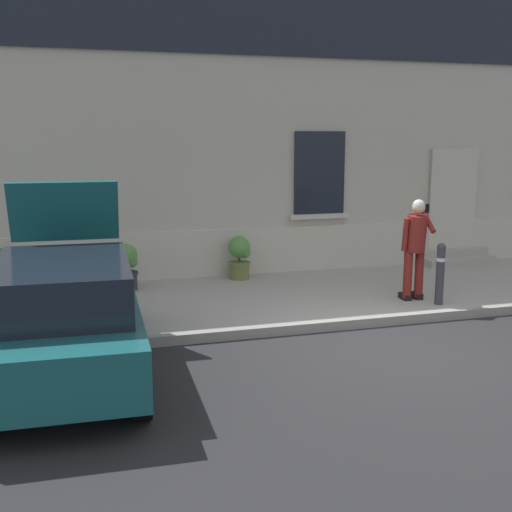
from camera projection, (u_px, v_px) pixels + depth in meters
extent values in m
plane|color=#232326|center=(387.00, 347.00, 8.92)|extent=(80.00, 80.00, 0.00)
cube|color=#99968E|center=(315.00, 295.00, 11.55)|extent=(24.00, 3.60, 0.15)
cube|color=gray|center=(359.00, 323.00, 9.79)|extent=(24.00, 0.12, 0.15)
cube|color=#B2AD9E|center=(274.00, 98.00, 13.22)|extent=(24.00, 1.40, 7.50)
cube|color=#BCB7A8|center=(284.00, 253.00, 13.14)|extent=(24.00, 0.08, 1.10)
cube|color=black|center=(452.00, 201.00, 14.04)|extent=(1.00, 0.08, 2.10)
cube|color=#BCB7A8|center=(453.00, 199.00, 14.01)|extent=(1.16, 0.06, 2.24)
cube|color=black|center=(319.00, 173.00, 13.03)|extent=(1.10, 0.06, 1.70)
cube|color=#BCB7A8|center=(319.00, 216.00, 13.17)|extent=(1.30, 0.12, 0.10)
cube|color=black|center=(286.00, 19.00, 12.27)|extent=(16.80, 0.06, 1.40)
cube|color=#9E998E|center=(460.00, 262.00, 13.86)|extent=(1.63, 0.32, 0.16)
cube|color=#9E998E|center=(452.00, 256.00, 14.14)|extent=(1.63, 0.32, 0.32)
cube|color=#165156|center=(65.00, 329.00, 7.66)|extent=(1.88, 4.06, 0.64)
cube|color=black|center=(62.00, 284.00, 7.41)|extent=(1.62, 2.45, 0.56)
cube|color=black|center=(72.00, 305.00, 9.62)|extent=(1.66, 0.16, 0.20)
cube|color=yellow|center=(71.00, 293.00, 9.59)|extent=(0.52, 0.04, 0.12)
cube|color=#B21414|center=(17.00, 280.00, 9.35)|extent=(0.16, 0.05, 0.18)
cube|color=#B21414|center=(121.00, 274.00, 9.72)|extent=(0.16, 0.05, 0.18)
cube|color=#165156|center=(64.00, 211.00, 8.81)|extent=(1.50, 0.41, 0.87)
cylinder|color=black|center=(141.00, 392.00, 6.58)|extent=(0.22, 0.61, 0.60)
cylinder|color=black|center=(12.00, 326.00, 8.86)|extent=(0.22, 0.61, 0.60)
cylinder|color=black|center=(127.00, 318.00, 9.25)|extent=(0.22, 0.61, 0.60)
cylinder|color=#333338|center=(440.00, 277.00, 10.54)|extent=(0.14, 0.14, 0.95)
sphere|color=#333338|center=(442.00, 248.00, 10.45)|extent=(0.15, 0.15, 0.15)
cylinder|color=silver|center=(441.00, 259.00, 10.48)|extent=(0.15, 0.15, 0.06)
cylinder|color=maroon|center=(408.00, 275.00, 10.81)|extent=(0.15, 0.15, 0.82)
cube|color=black|center=(405.00, 296.00, 10.94)|extent=(0.12, 0.28, 0.10)
cylinder|color=maroon|center=(419.00, 274.00, 10.87)|extent=(0.15, 0.15, 0.82)
cube|color=black|center=(416.00, 296.00, 11.00)|extent=(0.12, 0.28, 0.10)
cylinder|color=maroon|center=(416.00, 233.00, 10.68)|extent=(0.34, 0.39, 0.65)
sphere|color=tan|center=(419.00, 207.00, 10.56)|extent=(0.22, 0.22, 0.22)
sphere|color=silver|center=(419.00, 206.00, 10.55)|extent=(0.21, 0.21, 0.21)
cylinder|color=maroon|center=(405.00, 235.00, 10.60)|extent=(0.09, 0.14, 0.57)
cylinder|color=maroon|center=(428.00, 221.00, 10.67)|extent=(0.09, 0.44, 0.39)
cube|color=black|center=(427.00, 208.00, 10.58)|extent=(0.07, 0.02, 0.15)
sphere|color=#286B2D|center=(2.00, 265.00, 11.16)|extent=(0.24, 0.24, 0.24)
cylinder|color=#2D2D30|center=(126.00, 281.00, 11.61)|extent=(0.40, 0.40, 0.34)
cylinder|color=#2D2D30|center=(126.00, 273.00, 11.59)|extent=(0.44, 0.44, 0.05)
cylinder|color=#47331E|center=(126.00, 265.00, 11.56)|extent=(0.04, 0.04, 0.24)
sphere|color=#4C843D|center=(125.00, 256.00, 11.53)|extent=(0.44, 0.44, 0.44)
sphere|color=#4C843D|center=(131.00, 261.00, 11.52)|extent=(0.24, 0.24, 0.24)
cylinder|color=#606B38|center=(239.00, 270.00, 12.52)|extent=(0.40, 0.40, 0.34)
cylinder|color=#606B38|center=(239.00, 263.00, 12.50)|extent=(0.44, 0.44, 0.05)
cylinder|color=#47331E|center=(239.00, 256.00, 12.47)|extent=(0.04, 0.04, 0.24)
sphere|color=#4C843D|center=(239.00, 247.00, 12.44)|extent=(0.44, 0.44, 0.44)
sphere|color=#4C843D|center=(245.00, 252.00, 12.44)|extent=(0.24, 0.24, 0.24)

